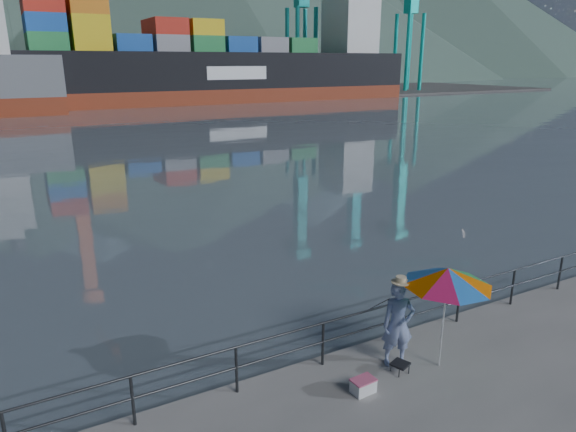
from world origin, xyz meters
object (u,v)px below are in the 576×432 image
object	(u,v)px
beach_umbrella	(447,277)
cooler_bag	(363,386)
fisherman	(398,324)
container_ship	(233,64)

from	to	relation	value
beach_umbrella	cooler_bag	bearing A→B (deg)	179.15
fisherman	container_ship	distance (m)	79.86
fisherman	container_ship	bearing A→B (deg)	92.35
fisherman	cooler_bag	xyz separation A→B (m)	(-1.23, -0.49, -0.81)
fisherman	container_ship	world-z (taller)	container_ship
beach_umbrella	cooler_bag	world-z (taller)	beach_umbrella
fisherman	cooler_bag	world-z (taller)	fisherman
fisherman	beach_umbrella	size ratio (longest dim) A/B	0.83
fisherman	beach_umbrella	world-z (taller)	beach_umbrella
beach_umbrella	container_ship	size ratio (longest dim) A/B	0.03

